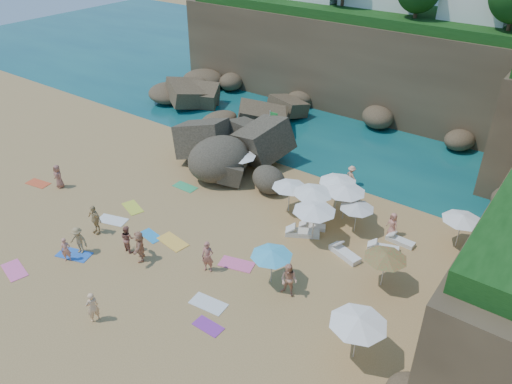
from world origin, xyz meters
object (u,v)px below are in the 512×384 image
Objects in this scene: parasol_1 at (313,191)px; person_stand_6 at (93,307)px; person_stand_5 at (218,131)px; person_stand_3 at (310,203)px; flag_pole at (271,127)px; parasol_0 at (240,155)px; person_stand_2 at (351,176)px; person_stand_1 at (127,238)px; rock_outcrop at (241,166)px; parasol_2 at (357,206)px; lounger_0 at (312,227)px; person_stand_4 at (393,224)px; person_stand_0 at (66,250)px.

person_stand_6 is at bearing -106.55° from parasol_1.
person_stand_5 is 1.02× the size of person_stand_6.
parasol_1 is 1.47× the size of person_stand_3.
person_stand_6 is at bearing -81.32° from person_stand_5.
flag_pole is 1.46× the size of parasol_1.
person_stand_2 is at bearing 29.45° from parasol_0.
parasol_0 is 15.15m from person_stand_6.
person_stand_2 is (7.15, -0.58, -1.56)m from flag_pole.
parasol_1 is at bearing -39.45° from flag_pole.
parasol_0 is 0.89× the size of parasol_1.
parasol_1 is (7.17, -5.90, -0.16)m from flag_pole.
person_stand_1 is at bearing -88.49° from flag_pole.
parasol_0 is at bearing -53.33° from rock_outcrop.
parasol_1 is at bearing 176.22° from person_stand_6.
person_stand_2 is 19.05m from person_stand_6.
flag_pole is 5.11m from person_stand_5.
person_stand_5 is at bearing -63.37° from person_stand_1.
parasol_2 is 1.28× the size of lounger_0.
person_stand_4 is at bearing 162.67° from person_stand_6.
person_stand_6 is at bearing -173.21° from person_stand_3.
parasol_0 reaches higher than person_stand_0.
person_stand_3 is (-3.13, -0.01, -0.94)m from parasol_2.
person_stand_0 is (-1.64, -17.22, -1.57)m from flag_pole.
flag_pole is 2.24× the size of lounger_0.
person_stand_2 is 4.82m from person_stand_3.
parasol_2 is 1.23× the size of person_stand_6.
flag_pole reaches higher than parasol_0.
person_stand_6 is at bearing -76.66° from rock_outcrop.
parasol_2 is 3.27m from person_stand_3.
person_stand_4 is at bearing -132.07° from person_stand_1.
parasol_2 reaches higher than person_stand_1.
parasol_1 is 11.13m from person_stand_1.
rock_outcrop is at bearing 127.88° from lounger_0.
person_stand_3 is 1.10× the size of person_stand_4.
rock_outcrop is 4.89× the size of lounger_0.
lounger_0 is at bearing -40.93° from flag_pole.
person_stand_6 is at bearing 102.30° from person_stand_2.
parasol_0 reaches higher than rock_outcrop.
parasol_2 reaches higher than person_stand_3.
flag_pole is 2.38× the size of person_stand_4.
person_stand_2 is 0.88× the size of person_stand_3.
person_stand_6 is (8.09, -18.70, -0.02)m from person_stand_5.
person_stand_4 is (12.45, -1.58, 0.76)m from rock_outcrop.
flag_pole reaches higher than person_stand_5.
person_stand_1 reaches higher than lounger_0.
person_stand_0 is 17.01m from person_stand_5.
parasol_1 reaches higher than person_stand_4.
rock_outcrop is 12.57m from person_stand_4.
lounger_0 is 10.82m from person_stand_1.
person_stand_1 is 0.96× the size of person_stand_5.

